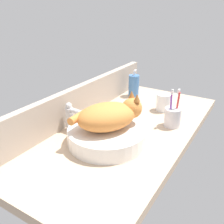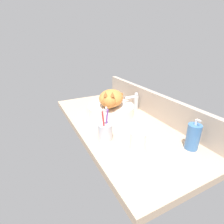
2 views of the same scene
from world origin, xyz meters
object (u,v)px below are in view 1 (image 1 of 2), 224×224
at_px(cat, 110,115).
at_px(soap_dispenser, 134,85).
at_px(sink_basin, 107,135).
at_px(water_glass, 163,103).
at_px(faucet, 71,116).
at_px(toothbrush_cup, 173,117).

bearing_deg(cat, soap_dispenser, 17.06).
xyz_separation_m(sink_basin, water_glass, (0.45, -0.08, 0.01)).
height_order(cat, soap_dispenser, cat).
bearing_deg(sink_basin, faucet, 87.71).
bearing_deg(toothbrush_cup, cat, 147.80).
relative_size(sink_basin, toothbrush_cup, 1.77).
distance_m(sink_basin, soap_dispenser, 0.60).
distance_m(sink_basin, cat, 0.09).
xyz_separation_m(sink_basin, toothbrush_cup, (0.30, -0.18, 0.01)).
relative_size(soap_dispenser, water_glass, 1.78).
distance_m(sink_basin, toothbrush_cup, 0.35).
distance_m(soap_dispenser, toothbrush_cup, 0.45).
bearing_deg(water_glass, cat, 170.64).
distance_m(faucet, toothbrush_cup, 0.48).
distance_m(cat, toothbrush_cup, 0.34).
bearing_deg(water_glass, faucet, 147.99).
bearing_deg(soap_dispenser, water_glass, -116.11).
distance_m(sink_basin, water_glass, 0.46).
relative_size(sink_basin, faucet, 2.44).
distance_m(toothbrush_cup, water_glass, 0.19).
bearing_deg(sink_basin, soap_dispenser, 16.11).
xyz_separation_m(sink_basin, soap_dispenser, (0.57, 0.17, 0.03)).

